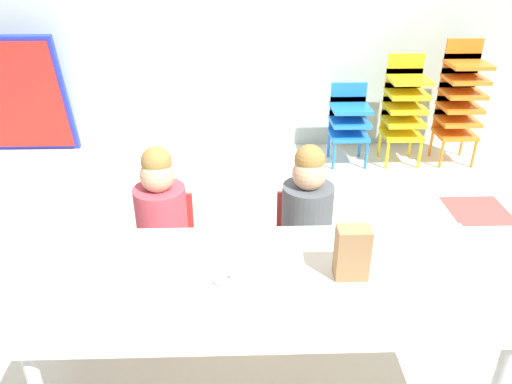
% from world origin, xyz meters
% --- Properties ---
extents(ground_plane, '(6.19, 4.53, 0.02)m').
position_xyz_m(ground_plane, '(0.01, 0.00, -0.01)').
color(ground_plane, silver).
extents(craft_table, '(1.85, 0.75, 0.62)m').
position_xyz_m(craft_table, '(0.17, -0.64, 0.57)').
color(craft_table, beige).
rests_on(craft_table, ground_plane).
extents(seated_child_near_camera, '(0.35, 0.35, 0.92)m').
position_xyz_m(seated_child_near_camera, '(-0.34, -0.04, 0.55)').
color(seated_child_near_camera, red).
rests_on(seated_child_near_camera, ground_plane).
extents(seated_child_middle_seat, '(0.32, 0.31, 0.92)m').
position_xyz_m(seated_child_middle_seat, '(0.40, -0.04, 0.55)').
color(seated_child_middle_seat, red).
rests_on(seated_child_middle_seat, ground_plane).
extents(kid_chair_blue_stack, '(0.32, 0.30, 0.68)m').
position_xyz_m(kid_chair_blue_stack, '(0.99, 1.82, 0.40)').
color(kid_chair_blue_stack, blue).
rests_on(kid_chair_blue_stack, ground_plane).
extents(kid_chair_yellow_stack, '(0.32, 0.30, 0.92)m').
position_xyz_m(kid_chair_yellow_stack, '(1.45, 1.82, 0.52)').
color(kid_chair_yellow_stack, yellow).
rests_on(kid_chair_yellow_stack, ground_plane).
extents(kid_chair_orange_stack, '(0.32, 0.30, 1.04)m').
position_xyz_m(kid_chair_orange_stack, '(1.92, 1.82, 0.58)').
color(kid_chair_orange_stack, orange).
rests_on(kid_chair_orange_stack, ground_plane).
extents(folded_activity_table, '(0.90, 0.29, 1.09)m').
position_xyz_m(folded_activity_table, '(-1.91, 2.06, 0.54)').
color(folded_activity_table, '#1E33BF').
rests_on(folded_activity_table, ground_plane).
extents(paper_bag_brown, '(0.13, 0.09, 0.22)m').
position_xyz_m(paper_bag_brown, '(0.49, -0.64, 0.73)').
color(paper_bag_brown, '#9E754C').
rests_on(paper_bag_brown, craft_table).
extents(paper_plate_near_edge, '(0.18, 0.18, 0.01)m').
position_xyz_m(paper_plate_near_edge, '(-0.01, -0.67, 0.62)').
color(paper_plate_near_edge, white).
rests_on(paper_plate_near_edge, craft_table).
extents(paper_plate_center_table, '(0.18, 0.18, 0.01)m').
position_xyz_m(paper_plate_center_table, '(-0.36, -0.69, 0.62)').
color(paper_plate_center_table, white).
rests_on(paper_plate_center_table, craft_table).
extents(donut_powdered_on_plate, '(0.10, 0.10, 0.03)m').
position_xyz_m(donut_powdered_on_plate, '(-0.01, -0.67, 0.64)').
color(donut_powdered_on_plate, white).
rests_on(donut_powdered_on_plate, craft_table).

